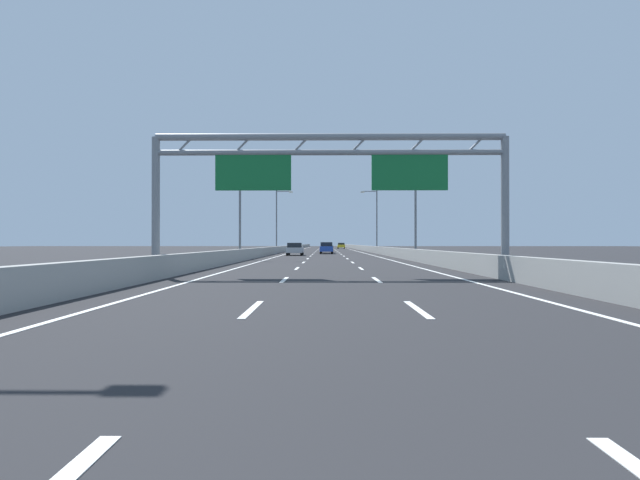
{
  "coord_description": "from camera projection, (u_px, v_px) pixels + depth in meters",
  "views": [
    {
      "loc": [
        -0.2,
        1.12,
        1.45
      ],
      "look_at": [
        -0.82,
        62.43,
        1.78
      ],
      "focal_mm": 29.36,
      "sensor_mm": 36.0,
      "label": 1
    }
  ],
  "objects": [
    {
      "name": "lane_dash_left_9",
      "position": [
        315.0,
        252.0,
        83.38
      ],
      "size": [
        0.16,
        3.0,
        0.01
      ],
      "primitive_type": "cube",
      "color": "white",
      "rests_on": "ground_plane"
    },
    {
      "name": "lane_dash_left_13",
      "position": [
        318.0,
        249.0,
        119.38
      ],
      "size": [
        0.16,
        3.0,
        0.01
      ],
      "primitive_type": "cube",
      "color": "white",
      "rests_on": "ground_plane"
    },
    {
      "name": "lane_dash_left_5",
      "position": [
        308.0,
        259.0,
        47.38
      ],
      "size": [
        0.16,
        3.0,
        0.01
      ],
      "primitive_type": "cube",
      "color": "white",
      "rests_on": "ground_plane"
    },
    {
      "name": "lane_dash_right_11",
      "position": [
        336.0,
        250.0,
        101.34
      ],
      "size": [
        0.16,
        3.0,
        0.01
      ],
      "primitive_type": "cube",
      "color": "white",
      "rests_on": "ground_plane"
    },
    {
      "name": "lane_dash_right_3",
      "position": [
        361.0,
        268.0,
        29.35
      ],
      "size": [
        0.16,
        3.0,
        0.01
      ],
      "primitive_type": "cube",
      "color": "white",
      "rests_on": "ground_plane"
    },
    {
      "name": "streetlamp_left_far",
      "position": [
        278.0,
        217.0,
        80.22
      ],
      "size": [
        2.58,
        0.28,
        9.5
      ],
      "color": "slate",
      "rests_on": "ground_plane"
    },
    {
      "name": "streetlamp_right_mid",
      "position": [
        413.0,
        198.0,
        45.72
      ],
      "size": [
        2.58,
        0.28,
        9.5
      ],
      "color": "slate",
      "rests_on": "ground_plane"
    },
    {
      "name": "lane_dash_right_4",
      "position": [
        353.0,
        262.0,
        38.35
      ],
      "size": [
        0.16,
        3.0,
        0.01
      ],
      "primitive_type": "cube",
      "color": "white",
      "rests_on": "ground_plane"
    },
    {
      "name": "lane_dash_left_16",
      "position": [
        320.0,
        248.0,
        146.38
      ],
      "size": [
        0.16,
        3.0,
        0.01
      ],
      "primitive_type": "cube",
      "color": "white",
      "rests_on": "ground_plane"
    },
    {
      "name": "lane_dash_right_7",
      "position": [
        341.0,
        254.0,
        65.35
      ],
      "size": [
        0.16,
        3.0,
        0.01
      ],
      "primitive_type": "cube",
      "color": "white",
      "rests_on": "ground_plane"
    },
    {
      "name": "lane_dash_left_12",
      "position": [
        318.0,
        250.0,
        110.38
      ],
      "size": [
        0.16,
        3.0,
        0.01
      ],
      "primitive_type": "cube",
      "color": "white",
      "rests_on": "ground_plane"
    },
    {
      "name": "lane_dash_left_6",
      "position": [
        311.0,
        256.0,
        56.38
      ],
      "size": [
        0.16,
        3.0,
        0.01
      ],
      "primitive_type": "cube",
      "color": "white",
      "rests_on": "ground_plane"
    },
    {
      "name": "lane_dash_right_6",
      "position": [
        344.0,
        256.0,
        56.35
      ],
      "size": [
        0.16,
        3.0,
        0.01
      ],
      "primitive_type": "cube",
      "color": "white",
      "rests_on": "ground_plane"
    },
    {
      "name": "edge_line_right",
      "position": [
        358.0,
        251.0,
        86.81
      ],
      "size": [
        0.16,
        176.0,
        0.01
      ],
      "primitive_type": "cube",
      "color": "white",
      "rests_on": "ground_plane"
    },
    {
      "name": "barrier_right",
      "position": [
        359.0,
        247.0,
        108.79
      ],
      "size": [
        0.45,
        220.0,
        0.95
      ],
      "color": "#9E9E99",
      "rests_on": "ground_plane"
    },
    {
      "name": "lane_dash_left_3",
      "position": [
        297.0,
        268.0,
        29.38
      ],
      "size": [
        0.16,
        3.0,
        0.01
      ],
      "primitive_type": "cube",
      "color": "white",
      "rests_on": "ground_plane"
    },
    {
      "name": "lane_dash_right_9",
      "position": [
        338.0,
        252.0,
        83.34
      ],
      "size": [
        0.16,
        3.0,
        0.01
      ],
      "primitive_type": "cube",
      "color": "white",
      "rests_on": "ground_plane"
    },
    {
      "name": "lane_dash_left_11",
      "position": [
        317.0,
        250.0,
        101.38
      ],
      "size": [
        0.16,
        3.0,
        0.01
      ],
      "primitive_type": "cube",
      "color": "white",
      "rests_on": "ground_plane"
    },
    {
      "name": "silver_car",
      "position": [
        295.0,
        249.0,
        60.05
      ],
      "size": [
        1.83,
        4.41,
        1.45
      ],
      "color": "#A8ADB2",
      "rests_on": "ground_plane"
    },
    {
      "name": "lane_dash_left_15",
      "position": [
        319.0,
        248.0,
        137.38
      ],
      "size": [
        0.16,
        3.0,
        0.01
      ],
      "primitive_type": "cube",
      "color": "white",
      "rests_on": "ground_plane"
    },
    {
      "name": "lane_dash_left_8",
      "position": [
        314.0,
        253.0,
        74.38
      ],
      "size": [
        0.16,
        3.0,
        0.01
      ],
      "primitive_type": "cube",
      "color": "white",
      "rests_on": "ground_plane"
    },
    {
      "name": "blue_car",
      "position": [
        326.0,
        248.0,
        68.85
      ],
      "size": [
        1.71,
        4.29,
        1.53
      ],
      "color": "#2347AD",
      "rests_on": "ground_plane"
    },
    {
      "name": "streetlamp_left_mid",
      "position": [
        243.0,
        198.0,
        45.88
      ],
      "size": [
        2.58,
        0.28,
        9.5
      ],
      "color": "slate",
      "rests_on": "ground_plane"
    },
    {
      "name": "ground_plane",
      "position": [
        326.0,
        250.0,
        98.86
      ],
      "size": [
        260.0,
        260.0,
        0.0
      ],
      "primitive_type": "plane",
      "color": "#262628"
    },
    {
      "name": "lane_dash_right_16",
      "position": [
        332.0,
        248.0,
        146.34
      ],
      "size": [
        0.16,
        3.0,
        0.01
      ],
      "primitive_type": "cube",
      "color": "white",
      "rests_on": "ground_plane"
    },
    {
      "name": "lane_dash_right_8",
      "position": [
        339.0,
        253.0,
        74.34
      ],
      "size": [
        0.16,
        3.0,
        0.01
      ],
      "primitive_type": "cube",
      "color": "white",
      "rests_on": "ground_plane"
    },
    {
      "name": "edge_line_left",
      "position": [
        295.0,
        251.0,
        86.92
      ],
      "size": [
        0.16,
        176.0,
        0.01
      ],
      "primitive_type": "cube",
      "color": "white",
      "rests_on": "ground_plane"
    },
    {
      "name": "lane_dash_left_1",
      "position": [
        252.0,
        309.0,
        11.39
      ],
      "size": [
        0.16,
        3.0,
        0.01
      ],
      "primitive_type": "cube",
      "color": "white",
      "rests_on": "ground_plane"
    },
    {
      "name": "lane_dash_left_7",
      "position": [
        313.0,
        254.0,
        65.38
      ],
      "size": [
        0.16,
        3.0,
        0.01
      ],
      "primitive_type": "cube",
      "color": "white",
      "rests_on": "ground_plane"
    },
    {
      "name": "lane_dash_left_4",
      "position": [
        304.0,
        262.0,
        38.38
      ],
      "size": [
        0.16,
        3.0,
        0.01
      ],
      "primitive_type": "cube",
      "color": "white",
      "rests_on": "ground_plane"
    },
    {
      "name": "sign_gantry",
      "position": [
        330.0,
        168.0,
        23.4
      ],
      "size": [
        16.01,
        0.36,
        6.36
      ],
      "color": "gray",
      "rests_on": "ground_plane"
    },
    {
      "name": "lane_dash_right_15",
      "position": [
        333.0,
        248.0,
        137.34
      ],
      "size": [
        0.16,
        3.0,
        0.01
      ],
      "primitive_type": "cube",
      "color": "white",
      "rests_on": "ground_plane"
    },
    {
      "name": "lane_dash_right_2",
      "position": [
        377.0,
        280.0,
        20.35
      ],
      "size": [
        0.16,
        3.0,
        0.01
      ],
      "primitive_type": "cube",
      "color": "white",
      "rests_on": "ground_plane"
    },
    {
      "name": "lane_dash_left_17",
      "position": [
        320.0,
        248.0,
        155.38
      ],
      "size": [
        0.16,
        3.0,
        0.01
      ],
      "primitive_type": "cube",
      "color": "white",
      "rests_on": "ground_plane"
    },
    {
      "name": "lane_dash_right_14",
      "position": [
        333.0,
        249.0,
        128.34
      ],
      "size": [
        0.16,
        3.0,
        0.01
      ],
      "primitive_type": "cube",
      "color": "white",
      "rests_on": "ground_plane"
    },
    {
      "name": "black_car",
      "position": [
        327.0,
        247.0,
        75.22
      ],
      "size": [
        1.78,
        4.44,
        1.52
      ],
      "color": "black",
      "rests_on": "ground_plane"
    },
    {
      "name": "lane_dash_right_10",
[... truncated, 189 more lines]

